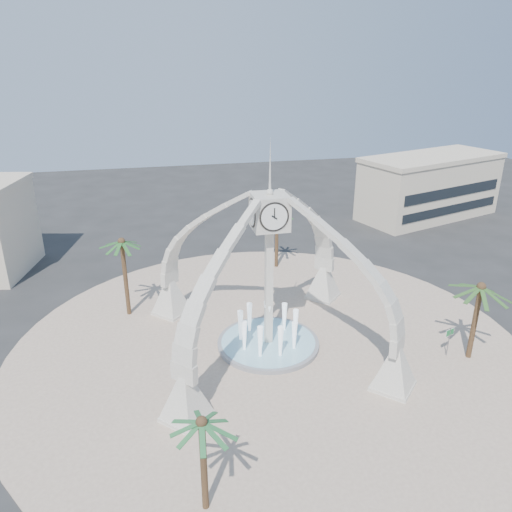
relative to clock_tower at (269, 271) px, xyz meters
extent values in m
plane|color=#282828|center=(0.00, 0.00, -6.49)|extent=(140.00, 140.00, 0.00)
cylinder|color=#C7AE94|center=(0.00, 0.00, -6.46)|extent=(40.00, 40.00, 0.06)
cube|color=silver|center=(0.00, 0.00, -1.59)|extent=(0.55, 0.55, 9.80)
cube|color=silver|center=(0.00, 0.00, 4.56)|extent=(2.50, 2.50, 2.50)
cone|color=silver|center=(0.00, 0.00, 7.81)|extent=(0.20, 0.20, 4.00)
cylinder|color=white|center=(0.00, -1.29, 4.56)|extent=(1.84, 0.04, 1.84)
pyramid|color=silver|center=(7.07, 7.07, -4.89)|extent=(3.80, 3.80, 3.20)
pyramid|color=silver|center=(-7.07, 7.07, -4.89)|extent=(3.80, 3.80, 3.20)
pyramid|color=silver|center=(-7.07, -7.07, -4.89)|extent=(3.80, 3.80, 3.20)
pyramid|color=silver|center=(7.07, -7.07, -4.89)|extent=(3.80, 3.80, 3.20)
cylinder|color=gray|center=(0.00, 0.00, -6.29)|extent=(8.00, 8.00, 0.40)
cylinder|color=#98D2E4|center=(0.00, 0.00, -6.07)|extent=(7.40, 7.40, 0.04)
cone|color=white|center=(0.00, 0.00, -4.47)|extent=(0.60, 0.60, 3.20)
cube|color=beige|center=(30.00, 28.00, -2.49)|extent=(21.49, 13.79, 8.00)
cube|color=beige|center=(30.00, 28.00, 1.81)|extent=(21.87, 14.17, 0.60)
cylinder|color=brown|center=(14.45, -4.91, -3.46)|extent=(0.40, 0.40, 6.06)
cylinder|color=brown|center=(-10.77, 7.67, -2.99)|extent=(0.37, 0.37, 7.01)
cylinder|color=brown|center=(4.64, 15.06, -3.29)|extent=(0.37, 0.37, 6.40)
cylinder|color=brown|center=(-6.76, -14.01, -3.72)|extent=(0.34, 0.34, 5.55)
cylinder|color=slate|center=(12.91, -4.40, -5.25)|extent=(0.08, 0.08, 2.47)
cube|color=#1C7238|center=(12.91, -4.40, -4.41)|extent=(0.80, 0.32, 0.49)
cube|color=white|center=(12.91, -4.40, -4.41)|extent=(0.86, 0.33, 0.56)
camera|label=1|loc=(-8.37, -32.76, 14.95)|focal=35.00mm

